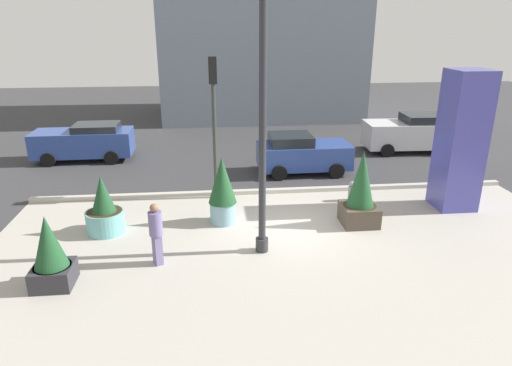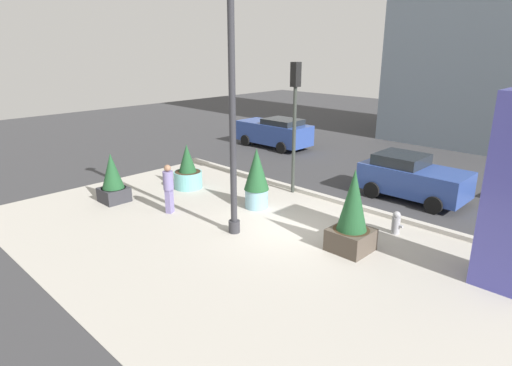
{
  "view_description": "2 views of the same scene",
  "coord_description": "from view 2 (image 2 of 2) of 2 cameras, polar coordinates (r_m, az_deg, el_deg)",
  "views": [
    {
      "loc": [
        -2.41,
        -13.0,
        6.24
      ],
      "look_at": [
        -1.17,
        -1.04,
        1.93
      ],
      "focal_mm": 32.0,
      "sensor_mm": 36.0,
      "label": 1
    },
    {
      "loc": [
        8.34,
        -10.02,
        5.7
      ],
      "look_at": [
        -0.38,
        -1.13,
        1.72
      ],
      "focal_mm": 30.52,
      "sensor_mm": 36.0,
      "label": 2
    }
  ],
  "objects": [
    {
      "name": "fire_hydrant",
      "position": [
        14.36,
        17.89,
        -4.99
      ],
      "size": [
        0.36,
        0.26,
        0.75
      ],
      "color": "#99999E",
      "rests_on": "ground_plane"
    },
    {
      "name": "car_far_lane",
      "position": [
        17.63,
        19.79,
        0.67
      ],
      "size": [
        3.91,
        2.13,
        1.69
      ],
      "color": "#2D4793",
      "rests_on": "ground_plane"
    },
    {
      "name": "potted_plant_mid_plaza",
      "position": [
        12.62,
        12.51,
        -4.19
      ],
      "size": [
        1.11,
        1.11,
        2.46
      ],
      "color": "#4C4238",
      "rests_on": "ground_plane"
    },
    {
      "name": "car_curb_west",
      "position": [
        25.24,
        2.43,
        6.7
      ],
      "size": [
        4.49,
        2.07,
        1.71
      ],
      "color": "#2D4793",
      "rests_on": "ground_plane"
    },
    {
      "name": "ground_plane",
      "position": [
        17.28,
        12.93,
        -2.02
      ],
      "size": [
        60.0,
        60.0,
        0.0
      ],
      "primitive_type": "plane",
      "color": "#38383A"
    },
    {
      "name": "plaza_pavement",
      "position": [
        12.89,
        -1.52,
        -8.53
      ],
      "size": [
        18.0,
        10.0,
        0.02
      ],
      "primitive_type": "cube",
      "color": "#ADA89E",
      "rests_on": "ground_plane"
    },
    {
      "name": "pedestrian_on_sidewalk",
      "position": [
        15.44,
        -11.39,
        -0.42
      ],
      "size": [
        0.48,
        0.48,
        1.76
      ],
      "color": "slate",
      "rests_on": "ground_plane"
    },
    {
      "name": "curb_strip",
      "position": [
        16.54,
        11.33,
        -2.51
      ],
      "size": [
        18.0,
        0.24,
        0.16
      ],
      "primitive_type": "cube",
      "color": "#B7B2A8",
      "rests_on": "ground_plane"
    },
    {
      "name": "potted_plant_near_left",
      "position": [
        17.13,
        -18.28,
        0.41
      ],
      "size": [
        0.96,
        0.96,
        1.88
      ],
      "color": "#2D2D33",
      "rests_on": "ground_plane"
    },
    {
      "name": "potted_plant_near_right",
      "position": [
        15.56,
        0.07,
        0.7
      ],
      "size": [
        0.9,
        0.9,
        2.22
      ],
      "color": "#7AA8B7",
      "rests_on": "ground_plane"
    },
    {
      "name": "potted_plant_by_pillar",
      "position": [
        18.12,
        -8.95,
        1.51
      ],
      "size": [
        1.16,
        1.16,
        1.85
      ],
      "color": "#6BB2B2",
      "rests_on": "ground_plane"
    },
    {
      "name": "lamp_post",
      "position": [
        12.87,
        -3.1,
        8.54
      ],
      "size": [
        0.44,
        0.44,
        7.48
      ],
      "color": "#2D2D33",
      "rests_on": "ground_plane"
    },
    {
      "name": "traffic_light_far_side",
      "position": [
        16.84,
        5.13,
        9.81
      ],
      "size": [
        0.28,
        0.42,
        5.08
      ],
      "color": "#333833",
      "rests_on": "ground_plane"
    }
  ]
}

